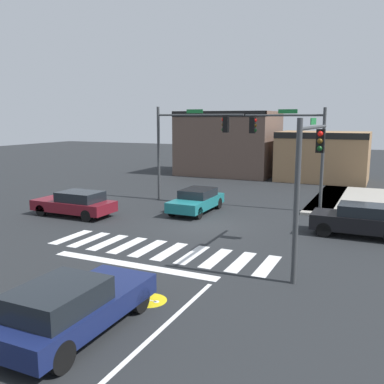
{
  "coord_description": "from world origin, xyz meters",
  "views": [
    {
      "loc": [
        8.25,
        -19.11,
        5.31
      ],
      "look_at": [
        -0.13,
        -0.97,
        1.84
      ],
      "focal_mm": 39.83,
      "sensor_mm": 36.0,
      "label": 1
    }
  ],
  "objects": [
    {
      "name": "storefront_row",
      "position": [
        -2.87,
        19.06,
        2.71
      ],
      "size": [
        16.84,
        6.69,
        5.93
      ],
      "color": "brown",
      "rests_on": "ground_plane"
    },
    {
      "name": "car_teal",
      "position": [
        -1.51,
        2.63,
        0.69
      ],
      "size": [
        1.81,
        4.28,
        1.32
      ],
      "rotation": [
        0.0,
        0.0,
        -1.57
      ],
      "color": "#196B70",
      "rests_on": "ground_plane"
    },
    {
      "name": "car_maroon",
      "position": [
        -7.16,
        -1.04,
        0.71
      ],
      "size": [
        4.56,
        1.89,
        1.38
      ],
      "rotation": [
        0.0,
        0.0,
        3.14
      ],
      "color": "maroon",
      "rests_on": "ground_plane"
    },
    {
      "name": "bike_detector_marking",
      "position": [
        2.15,
        -8.9,
        0.0
      ],
      "size": [
        1.04,
        1.04,
        0.01
      ],
      "color": "yellow",
      "rests_on": "ground_plane"
    },
    {
      "name": "traffic_signal_southeast",
      "position": [
        5.72,
        -3.68,
        3.77
      ],
      "size": [
        0.32,
        5.65,
        5.32
      ],
      "rotation": [
        0.0,
        0.0,
        1.57
      ],
      "color": "#383A3D",
      "rests_on": "ground_plane"
    },
    {
      "name": "traffic_signal_northeast",
      "position": [
        3.15,
        5.58,
        4.06
      ],
      "size": [
        4.64,
        0.32,
        5.9
      ],
      "rotation": [
        0.0,
        0.0,
        3.14
      ],
      "color": "#383A3D",
      "rests_on": "ground_plane"
    },
    {
      "name": "crosswalk_near",
      "position": [
        0.0,
        -4.5,
        0.0
      ],
      "size": [
        9.57,
        2.46,
        0.01
      ],
      "color": "silver",
      "rests_on": "ground_plane"
    },
    {
      "name": "car_navy",
      "position": [
        1.46,
        -11.43,
        0.75
      ],
      "size": [
        1.88,
        4.62,
        1.46
      ],
      "rotation": [
        0.0,
        0.0,
        1.57
      ],
      "color": "#141E4C",
      "rests_on": "ground_plane"
    },
    {
      "name": "ground_plane",
      "position": [
        0.0,
        0.0,
        0.0
      ],
      "size": [
        120.0,
        120.0,
        0.0
      ],
      "primitive_type": "plane",
      "color": "#232628"
    },
    {
      "name": "traffic_signal_northwest",
      "position": [
        -3.32,
        5.17,
        4.16
      ],
      "size": [
        5.82,
        0.32,
        6.03
      ],
      "color": "#383A3D",
      "rests_on": "ground_plane"
    },
    {
      "name": "car_black",
      "position": [
        7.27,
        1.11,
        0.76
      ],
      "size": [
        4.11,
        1.78,
        1.48
      ],
      "color": "black",
      "rests_on": "ground_plane"
    },
    {
      "name": "lane_markings",
      "position": [
        1.16,
        -11.43,
        0.0
      ],
      "size": [
        6.8,
        18.75,
        0.01
      ],
      "color": "white",
      "rests_on": "ground_plane"
    }
  ]
}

